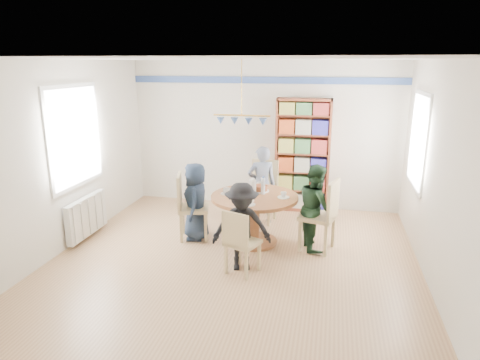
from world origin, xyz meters
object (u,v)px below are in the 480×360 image
(person_left, at_px, (196,201))
(person_far, at_px, (262,185))
(radiator, at_px, (87,216))
(dining_table, at_px, (254,208))
(chair_left, at_px, (188,203))
(chair_right, at_px, (324,212))
(bookshelf, at_px, (303,157))
(chair_far, at_px, (263,188))
(person_right, at_px, (316,207))
(person_near, at_px, (242,227))
(chair_near, at_px, (240,240))

(person_left, bearing_deg, person_far, 122.53)
(radiator, height_order, dining_table, dining_table)
(dining_table, distance_m, chair_left, 1.04)
(radiator, bearing_deg, chair_right, 4.72)
(bookshelf, bearing_deg, chair_left, -133.02)
(chair_right, relative_size, chair_far, 1.02)
(chair_left, height_order, person_left, person_left)
(person_right, bearing_deg, chair_right, -138.72)
(person_near, relative_size, bookshelf, 0.58)
(radiator, bearing_deg, person_far, 25.97)
(chair_near, xyz_separation_m, bookshelf, (0.57, 2.72, 0.53))
(chair_right, bearing_deg, person_near, -141.62)
(radiator, xyz_separation_m, dining_table, (2.58, 0.35, 0.21))
(chair_left, height_order, bookshelf, bookshelf)
(person_right, bearing_deg, chair_far, 27.12)
(chair_far, xyz_separation_m, bookshelf, (0.61, 0.67, 0.43))
(dining_table, xyz_separation_m, person_near, (-0.01, -0.87, 0.04))
(chair_left, bearing_deg, bookshelf, 46.98)
(chair_left, bearing_deg, chair_right, -0.57)
(person_far, distance_m, person_near, 1.76)
(radiator, distance_m, person_far, 2.85)
(person_right, relative_size, bookshelf, 0.62)
(person_left, bearing_deg, person_near, 33.10)
(radiator, distance_m, person_right, 3.52)
(chair_left, distance_m, chair_near, 1.44)
(dining_table, relative_size, person_near, 1.09)
(person_right, height_order, person_near, person_right)
(chair_left, xyz_separation_m, chair_near, (1.03, -1.00, -0.09))
(person_left, bearing_deg, chair_near, 28.44)
(radiator, bearing_deg, chair_far, 28.36)
(chair_far, xyz_separation_m, person_far, (-0.00, -0.14, 0.09))
(dining_table, height_order, bookshelf, bookshelf)
(dining_table, xyz_separation_m, chair_far, (-0.04, 1.02, 0.02))
(radiator, distance_m, person_near, 2.64)
(radiator, xyz_separation_m, chair_left, (1.55, 0.32, 0.22))
(person_left, bearing_deg, chair_far, 126.42)
(radiator, distance_m, chair_near, 2.67)
(person_left, distance_m, person_far, 1.26)
(chair_right, xyz_separation_m, person_far, (-1.06, 0.94, 0.08))
(chair_near, distance_m, person_near, 0.20)
(radiator, xyz_separation_m, chair_right, (3.61, 0.30, 0.24))
(chair_left, distance_m, chair_far, 1.45)
(chair_right, bearing_deg, person_far, 138.49)
(person_near, bearing_deg, radiator, 154.98)
(radiator, bearing_deg, person_near, -11.40)
(person_left, height_order, person_far, person_far)
(chair_far, xyz_separation_m, person_right, (0.94, -1.00, 0.06))
(radiator, xyz_separation_m, chair_near, (2.58, -0.68, 0.13))
(chair_right, relative_size, person_far, 0.80)
(radiator, xyz_separation_m, chair_far, (2.55, 1.37, 0.23))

